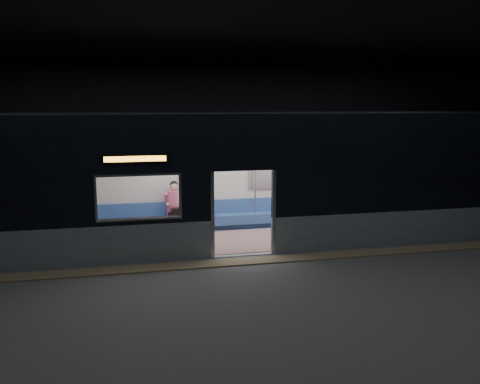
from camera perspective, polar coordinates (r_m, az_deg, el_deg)
name	(u,v)px	position (r m, az deg, el deg)	size (l,w,h in m)	color
station_floor	(254,270)	(11.24, 1.60, -8.72)	(24.00, 14.00, 0.01)	#47494C
station_envelope	(255,100)	(10.65, 1.70, 10.34)	(24.00, 14.00, 5.00)	black
tactile_strip	(248,261)	(11.74, 0.93, -7.79)	(22.80, 0.50, 0.03)	#8C7F59
metro_car	(230,171)	(13.24, -1.09, 2.38)	(18.00, 3.04, 3.35)	#8EA1A9
passenger	(175,204)	(14.19, -7.34, -1.38)	(0.46, 0.75, 1.43)	black
handbag	(177,211)	(13.98, -7.13, -2.11)	(0.28, 0.24, 0.14)	black
transit_map	(265,178)	(14.86, 2.82, 1.62)	(0.89, 0.03, 0.58)	white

